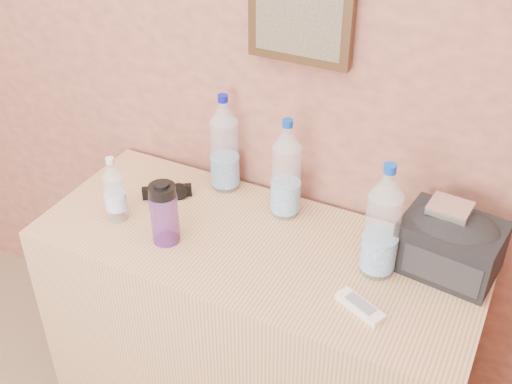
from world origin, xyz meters
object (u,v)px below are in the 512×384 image
pet_large_c (286,174)px  ac_remote (360,307)px  dresser (256,340)px  pet_small (115,193)px  foil_packet (450,208)px  nalgene_bottle (164,213)px  pet_large_d (382,226)px  toiletry_bag (451,243)px  sunglasses (167,192)px  pet_large_b (224,148)px

pet_large_c → ac_remote: bearing=-40.6°
dresser → pet_large_c: 0.58m
pet_small → foil_packet: size_ratio=2.00×
nalgene_bottle → foil_packet: size_ratio=1.84×
pet_large_d → foil_packet: size_ratio=3.18×
ac_remote → toiletry_bag: toiletry_bag is taller
pet_large_d → sunglasses: size_ratio=2.17×
pet_large_c → foil_packet: size_ratio=3.00×
dresser → pet_large_b: (-0.22, 0.22, 0.55)m
nalgene_bottle → ac_remote: 0.61m
pet_large_c → pet_small: 0.51m
dresser → sunglasses: size_ratio=8.29×
dresser → pet_large_d: size_ratio=3.82×
pet_large_b → sunglasses: (-0.14, -0.14, -0.12)m
pet_large_d → ac_remote: (0.01, -0.16, -0.14)m
dresser → pet_small: size_ratio=6.08×
pet_large_c → pet_large_d: 0.36m
nalgene_bottle → toiletry_bag: nalgene_bottle is taller
pet_large_b → nalgene_bottle: pet_large_b is taller
toiletry_bag → pet_large_b: bearing=-179.5°
pet_large_b → foil_packet: size_ratio=3.06×
pet_large_c → sunglasses: pet_large_c is taller
dresser → nalgene_bottle: nalgene_bottle is taller
toiletry_bag → nalgene_bottle: bearing=-155.5°
dresser → toiletry_bag: 0.73m
pet_large_b → pet_small: pet_large_b is taller
pet_small → nalgene_bottle: size_ratio=1.09×
pet_large_b → sunglasses: 0.23m
dresser → nalgene_bottle: size_ratio=6.59×
ac_remote → toiletry_bag: size_ratio=0.54×
pet_large_b → foil_packet: (0.72, -0.07, 0.04)m
pet_small → nalgene_bottle: (0.19, -0.02, 0.00)m
ac_remote → toiletry_bag: (0.16, 0.26, 0.08)m
foil_packet → ac_remote: bearing=-116.6°
pet_large_b → pet_large_c: pet_large_b is taller
foil_packet → sunglasses: bearing=-175.3°
dresser → nalgene_bottle: (-0.24, -0.10, 0.50)m
dresser → pet_large_b: bearing=135.0°
sunglasses → toiletry_bag: toiletry_bag is taller
pet_large_b → pet_small: bearing=-124.8°
pet_large_c → foil_packet: pet_large_c is taller
pet_large_c → nalgene_bottle: pet_large_c is taller
dresser → pet_small: 0.67m
nalgene_bottle → toiletry_bag: bearing=17.4°
pet_large_d → pet_small: bearing=-171.0°
pet_large_b → toiletry_bag: 0.75m
toiletry_bag → foil_packet: (-0.02, 0.02, 0.10)m
pet_large_d → toiletry_bag: (0.17, 0.09, -0.06)m
pet_small → ac_remote: 0.79m
pet_large_c → pet_large_d: (0.34, -0.13, 0.01)m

